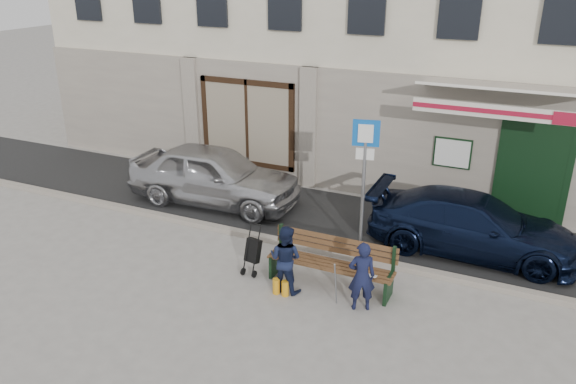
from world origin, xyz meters
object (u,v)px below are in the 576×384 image
Objects in this scene: parking_sign at (364,165)px; woman at (285,259)px; car_silver at (214,175)px; car_navy at (473,225)px; bench at (328,263)px; man at (362,276)px; stroller at (253,252)px.

parking_sign is 2.49m from woman.
car_silver is 1.01× the size of car_navy.
man is (0.80, -0.50, 0.19)m from bench.
man is at bearing -177.09° from woman.
man reaches higher than stroller.
bench is (-2.26, -2.47, -0.16)m from car_navy.
man reaches higher than bench.
car_silver reaches higher than man.
man is at bearing 1.18° from stroller.
stroller is (-2.30, 0.35, -0.21)m from man.
stroller is at bearing -17.88° from woman.
woman is (-2.91, -2.95, 0.03)m from car_navy.
man is (4.77, -3.00, -0.09)m from car_silver.
car_navy is 1.78× the size of bench.
stroller is (-1.66, -1.65, -1.49)m from parking_sign.
parking_sign is at bearing -106.21° from car_silver.
parking_sign is (-2.10, -0.97, 1.31)m from car_navy.
car_silver is 6.23m from car_navy.
stroller is (-3.76, -2.62, -0.18)m from car_navy.
woman is (3.32, -2.99, -0.09)m from car_silver.
stroller reaches higher than bench.
car_navy is at bearing -131.04° from woman.
woman is (-0.81, -1.98, -1.28)m from parking_sign.
woman reaches higher than stroller.
car_silver is at bearing -56.83° from man.
parking_sign is at bearing 115.21° from car_navy.
parking_sign reaches higher than car_navy.
car_silver reaches higher than woman.
car_navy is 2.66m from parking_sign.
parking_sign is (4.13, -1.01, 1.19)m from car_silver.
car_silver is at bearing 147.77° from bench.
parking_sign reaches higher than stroller.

